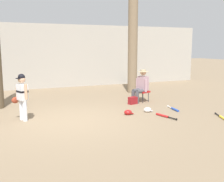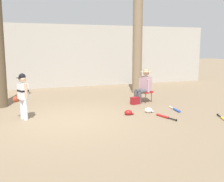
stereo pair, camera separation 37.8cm
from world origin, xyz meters
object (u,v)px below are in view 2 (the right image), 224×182
object	(u,v)px
folding_stool	(146,92)
batting_helmet_red	(128,113)
young_ballplayer	(23,93)
bat_red_barrel	(164,116)
bat_yellow_trainer	(224,119)
tree_behind_spectator	(137,51)
bat_blue_youth	(176,110)
batting_helmet_white	(149,110)
seated_spectator	(144,85)
handbag_beside_stool	(135,101)

from	to	relation	value
folding_stool	batting_helmet_red	size ratio (longest dim) A/B	1.78
young_ballplayer	bat_red_barrel	distance (m)	4.08
bat_yellow_trainer	batting_helmet_red	world-z (taller)	batting_helmet_red
folding_stool	bat_red_barrel	size ratio (longest dim) A/B	0.66
tree_behind_spectator	folding_stool	size ratio (longest dim) A/B	8.36
bat_blue_youth	batting_helmet_white	size ratio (longest dim) A/B	2.59
batting_helmet_white	bat_red_barrel	bearing A→B (deg)	-78.69
bat_red_barrel	batting_helmet_red	xyz separation A→B (m)	(-0.85, 0.64, 0.04)
batting_helmet_red	batting_helmet_white	xyz separation A→B (m)	(0.71, 0.06, -0.00)
bat_blue_youth	batting_helmet_red	size ratio (longest dim) A/B	2.59
bat_yellow_trainer	batting_helmet_white	bearing A→B (deg)	135.96
folding_stool	bat_blue_youth	world-z (taller)	folding_stool
seated_spectator	bat_red_barrel	size ratio (longest dim) A/B	1.56
handbag_beside_stool	seated_spectator	bearing A→B (deg)	25.90
bat_blue_youth	young_ballplayer	bearing A→B (deg)	172.77
young_ballplayer	seated_spectator	size ratio (longest dim) A/B	1.09
young_ballplayer	handbag_beside_stool	world-z (taller)	young_ballplayer
seated_spectator	batting_helmet_white	world-z (taller)	seated_spectator
handbag_beside_stool	batting_helmet_white	size ratio (longest dim) A/B	1.20
folding_stool	bat_yellow_trainer	distance (m)	3.17
bat_red_barrel	seated_spectator	bearing A→B (deg)	79.24
young_ballplayer	folding_stool	world-z (taller)	young_ballplayer
seated_spectator	bat_yellow_trainer	world-z (taller)	seated_spectator
bat_yellow_trainer	batting_helmet_white	xyz separation A→B (m)	(-1.57, 1.52, 0.04)
young_ballplayer	folding_stool	distance (m)	4.46
bat_blue_youth	bat_yellow_trainer	distance (m)	1.56
handbag_beside_stool	tree_behind_spectator	bearing A→B (deg)	63.96
tree_behind_spectator	seated_spectator	world-z (taller)	tree_behind_spectator
tree_behind_spectator	young_ballplayer	xyz separation A→B (m)	(-4.89, -2.97, -1.07)
batting_helmet_red	bat_blue_youth	bearing A→B (deg)	-1.34
bat_red_barrel	batting_helmet_red	size ratio (longest dim) A/B	2.71
batting_helmet_white	young_ballplayer	bearing A→B (deg)	172.43
folding_stool	batting_helmet_white	bearing A→B (deg)	-113.40
handbag_beside_stool	bat_blue_youth	world-z (taller)	handbag_beside_stool
bat_yellow_trainer	bat_red_barrel	size ratio (longest dim) A/B	1.03
batting_helmet_white	handbag_beside_stool	bearing A→B (deg)	84.63
handbag_beside_stool	batting_helmet_white	world-z (taller)	handbag_beside_stool
folding_stool	bat_yellow_trainer	bearing A→B (deg)	-72.86
tree_behind_spectator	batting_helmet_white	size ratio (longest dim) A/B	14.89
folding_stool	bat_yellow_trainer	world-z (taller)	folding_stool
tree_behind_spectator	batting_helmet_red	bearing A→B (deg)	-118.47
bat_blue_youth	batting_helmet_white	bearing A→B (deg)	174.13
bat_blue_youth	batting_helmet_white	world-z (taller)	batting_helmet_white
batting_helmet_red	batting_helmet_white	world-z (taller)	same
seated_spectator	bat_yellow_trainer	xyz separation A→B (m)	(1.02, -2.98, -0.61)
folding_stool	handbag_beside_stool	distance (m)	0.62
bat_yellow_trainer	batting_helmet_red	xyz separation A→B (m)	(-2.28, 1.46, 0.04)
young_ballplayer	batting_helmet_white	size ratio (longest dim) A/B	4.61
bat_red_barrel	batting_helmet_red	distance (m)	1.07
folding_stool	bat_yellow_trainer	size ratio (longest dim) A/B	0.64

